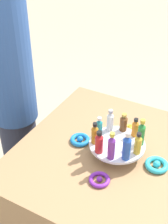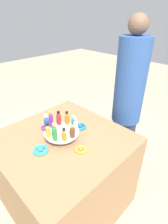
% 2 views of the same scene
% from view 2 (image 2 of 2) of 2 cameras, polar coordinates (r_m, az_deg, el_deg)
% --- Properties ---
extents(ground_plane, '(12.00, 12.00, 0.00)m').
position_cam_2_polar(ground_plane, '(2.02, -5.54, -26.60)').
color(ground_plane, tan).
extents(party_table, '(0.97, 0.97, 0.80)m').
position_cam_2_polar(party_table, '(1.70, -6.22, -19.15)').
color(party_table, '#9E754C').
rests_on(party_table, ground_plane).
extents(display_stand, '(0.28, 0.28, 0.07)m').
position_cam_2_polar(display_stand, '(1.40, -7.22, -7.06)').
color(display_stand, silver).
rests_on(display_stand, party_table).
extents(bottle_red, '(0.04, 0.04, 0.12)m').
position_cam_2_polar(bottle_red, '(1.45, -8.24, -2.05)').
color(bottle_red, '#B21E23').
rests_on(bottle_red, display_stand).
extents(bottle_purple, '(0.03, 0.03, 0.15)m').
position_cam_2_polar(bottle_purple, '(1.42, -10.71, -2.46)').
color(bottle_purple, '#702D93').
rests_on(bottle_purple, display_stand).
extents(bottle_blue, '(0.04, 0.04, 0.15)m').
position_cam_2_polar(bottle_blue, '(1.36, -12.07, -3.81)').
color(bottle_blue, '#234CAD').
rests_on(bottle_blue, display_stand).
extents(bottle_gold, '(0.03, 0.03, 0.12)m').
position_cam_2_polar(bottle_gold, '(1.32, -11.65, -5.97)').
color(bottle_gold, gold).
rests_on(bottle_gold, display_stand).
extents(bottle_green, '(0.04, 0.04, 0.15)m').
position_cam_2_polar(bottle_green, '(1.27, -9.60, -6.64)').
color(bottle_green, '#288438').
rests_on(bottle_green, display_stand).
extents(bottle_orange, '(0.03, 0.03, 0.10)m').
position_cam_2_polar(bottle_orange, '(1.27, -6.47, -7.43)').
color(bottle_orange, orange).
rests_on(bottle_orange, display_stand).
extents(bottle_brown, '(0.04, 0.04, 0.10)m').
position_cam_2_polar(bottle_brown, '(1.30, -3.82, -6.43)').
color(bottle_brown, brown).
rests_on(bottle_brown, display_stand).
extents(bottle_clear, '(0.04, 0.04, 0.12)m').
position_cam_2_polar(bottle_clear, '(1.34, -2.74, -4.45)').
color(bottle_clear, silver).
rests_on(bottle_clear, display_stand).
extents(bottle_teal, '(0.03, 0.03, 0.10)m').
position_cam_2_polar(bottle_teal, '(1.40, -3.44, -3.23)').
color(bottle_teal, teal).
rests_on(bottle_teal, display_stand).
extents(bottle_amber, '(0.03, 0.03, 0.12)m').
position_cam_2_polar(bottle_amber, '(1.44, -5.54, -2.11)').
color(bottle_amber, '#AD6B19').
rests_on(bottle_amber, display_stand).
extents(ribbon_bow_purple, '(0.10, 0.10, 0.03)m').
position_cam_2_polar(ribbon_bow_purple, '(1.56, -12.06, -4.92)').
color(ribbon_bow_purple, purple).
rests_on(ribbon_bow_purple, party_table).
extents(ribbon_bow_teal, '(0.11, 0.11, 0.04)m').
position_cam_2_polar(ribbon_bow_teal, '(1.33, -13.99, -11.94)').
color(ribbon_bow_teal, '#2DB7CC').
rests_on(ribbon_bow_teal, party_table).
extents(ribbon_bow_gold, '(0.09, 0.09, 0.03)m').
position_cam_2_polar(ribbon_bow_gold, '(1.30, -1.11, -12.10)').
color(ribbon_bow_gold, gold).
rests_on(ribbon_bow_gold, party_table).
extents(ribbon_bow_blue, '(0.10, 0.10, 0.03)m').
position_cam_2_polar(ribbon_bow_blue, '(1.53, -1.27, -4.75)').
color(ribbon_bow_blue, blue).
rests_on(ribbon_bow_blue, party_table).
extents(person_figure, '(0.29, 0.29, 1.68)m').
position_cam_2_polar(person_figure, '(1.82, 13.82, 1.68)').
color(person_figure, '#282D42').
rests_on(person_figure, ground_plane).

